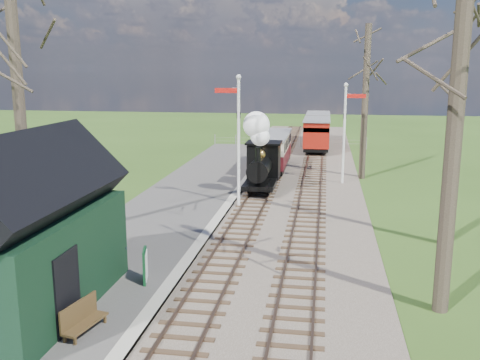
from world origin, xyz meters
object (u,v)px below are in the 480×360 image
object	(u,v)px
red_carriage_a	(317,134)
bench	(82,318)
locomotive	(261,157)
sign_board	(145,266)
semaphore_near	(237,132)
station_shed	(28,234)
red_carriage_b	(318,127)
coach	(273,150)
semaphore_far	(346,126)
person	(121,251)

from	to	relation	value
red_carriage_a	bench	size ratio (longest dim) A/B	3.54
locomotive	sign_board	world-z (taller)	locomotive
locomotive	red_carriage_a	size ratio (longest dim) A/B	0.84
semaphore_near	locomotive	bearing A→B (deg)	76.26
station_shed	red_carriage_b	distance (m)	35.85
station_shed	coach	bearing A→B (deg)	78.52
semaphore_far	coach	bearing A→B (deg)	144.17
sign_board	locomotive	bearing A→B (deg)	81.54
semaphore_near	semaphore_far	xyz separation A→B (m)	(5.14, 6.00, -0.27)
semaphore_near	locomotive	world-z (taller)	semaphore_near
station_shed	bench	distance (m)	2.72
semaphore_far	coach	xyz separation A→B (m)	(-4.37, 3.16, -1.91)
station_shed	red_carriage_b	size ratio (longest dim) A/B	1.25
semaphore_far	person	distance (m)	17.01
bench	locomotive	bearing A→B (deg)	81.44
semaphore_near	red_carriage_b	world-z (taller)	semaphore_near
locomotive	coach	distance (m)	6.08
coach	red_carriage_b	bearing A→B (deg)	79.49
red_carriage_b	locomotive	bearing A→B (deg)	-97.41
bench	person	xyz separation A→B (m)	(-0.49, 3.87, 0.33)
locomotive	bench	distance (m)	16.38
bench	red_carriage_b	bearing A→B (deg)	82.08
semaphore_far	red_carriage_b	world-z (taller)	semaphore_far
locomotive	bench	world-z (taller)	locomotive
sign_board	bench	world-z (taller)	sign_board
station_shed	semaphore_far	bearing A→B (deg)	64.28
coach	bench	distance (m)	22.34
station_shed	coach	distance (m)	21.61
red_carriage_b	person	distance (m)	32.81
station_shed	coach	xyz separation A→B (m)	(4.30, 21.16, -0.83)
bench	red_carriage_a	bearing A→B (deg)	80.68
semaphore_far	locomotive	size ratio (longest dim) A/B	1.35
red_carriage_a	bench	xyz separation A→B (m)	(-5.04, -30.71, -0.91)
red_carriage_a	person	size ratio (longest dim) A/B	3.61
semaphore_far	locomotive	bearing A→B (deg)	-146.50
semaphore_near	coach	world-z (taller)	semaphore_near
locomotive	coach	size ratio (longest dim) A/B	0.62
station_shed	semaphore_near	bearing A→B (deg)	73.62
coach	red_carriage_b	distance (m)	14.25
locomotive	red_carriage_b	world-z (taller)	locomotive
person	semaphore_far	bearing A→B (deg)	-32.04
semaphore_far	sign_board	distance (m)	17.24
red_carriage_a	bench	bearing A→B (deg)	-99.32
red_carriage_a	sign_board	distance (m)	27.88
red_carriage_b	sign_board	xyz separation A→B (m)	(-4.53, -32.99, -0.76)
semaphore_near	red_carriage_b	bearing A→B (deg)	81.73
station_shed	semaphore_near	size ratio (longest dim) A/B	1.01
sign_board	person	size ratio (longest dim) A/B	0.74
red_carriage_a	bench	distance (m)	31.13
station_shed	semaphore_far	distance (m)	20.01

